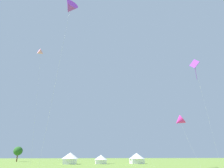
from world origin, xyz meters
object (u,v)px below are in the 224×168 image
kite_magenta_delta (179,121)px  festival_tent_right (101,159)px  kite_purple_diamond (195,65)px  festival_tent_left (137,158)px  tree_distant_left (18,151)px  kite_pink_delta (41,53)px  festival_tent_center (70,158)px  kite_purple_delta (70,8)px

kite_magenta_delta → festival_tent_right: size_ratio=2.74×
kite_purple_diamond → festival_tent_left: 30.34m
tree_distant_left → kite_pink_delta: bearing=-70.1°
festival_tent_center → festival_tent_right: festival_tent_center is taller
kite_purple_delta → tree_distant_left: size_ratio=5.74×
kite_purple_delta → festival_tent_left: kite_purple_delta is taller
kite_purple_diamond → festival_tent_center: kite_purple_diamond is taller
kite_purple_diamond → tree_distant_left: 70.98m
festival_tent_center → kite_pink_delta: bearing=173.1°
festival_tent_right → festival_tent_left: festival_tent_left is taller
kite_purple_delta → kite_purple_diamond: size_ratio=1.29×
kite_purple_delta → festival_tent_right: kite_purple_delta is taller
festival_tent_center → tree_distant_left: (-21.27, 27.25, 2.24)m
tree_distant_left → kite_magenta_delta: bearing=-47.7°
kite_magenta_delta → tree_distant_left: kite_magenta_delta is taller
festival_tent_left → tree_distant_left: 48.61m
kite_magenta_delta → festival_tent_center: 31.31m
festival_tent_left → tree_distant_left: (-40.19, 27.25, 2.28)m
kite_pink_delta → tree_distant_left: bearing=109.9°
festival_tent_center → festival_tent_right: bearing=-0.0°
kite_purple_delta → tree_distant_left: bearing=111.0°
kite_magenta_delta → festival_tent_right: kite_magenta_delta is taller
kite_purple_delta → festival_tent_left: bearing=51.5°
kite_magenta_delta → kite_pink_delta: size_ratio=0.28×
festival_tent_center → festival_tent_left: (18.92, 0.00, -0.04)m
festival_tent_center → kite_purple_delta: bearing=-92.6°
kite_purple_delta → festival_tent_center: size_ratio=6.98×
tree_distant_left → kite_purple_diamond: bearing=-42.1°
festival_tent_center → tree_distant_left: bearing=128.0°
kite_purple_delta → kite_magenta_delta: (23.50, 4.49, -21.77)m
festival_tent_right → kite_pink_delta: bearing=176.0°
kite_purple_diamond → kite_pink_delta: (-41.31, 19.97, 10.95)m
kite_purple_diamond → festival_tent_right: 35.51m
festival_tent_left → kite_pink_delta: bearing=177.3°
kite_purple_delta → kite_purple_diamond: kite_purple_delta is taller
festival_tent_right → festival_tent_left: size_ratio=0.82×
kite_purple_delta → kite_magenta_delta: 32.35m
festival_tent_center → tree_distant_left: size_ratio=0.82×
festival_tent_center → festival_tent_left: 18.92m
kite_pink_delta → festival_tent_left: bearing=-2.7°
kite_purple_delta → tree_distant_left: kite_purple_delta is taller
festival_tent_right → kite_purple_diamond: bearing=-41.5°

